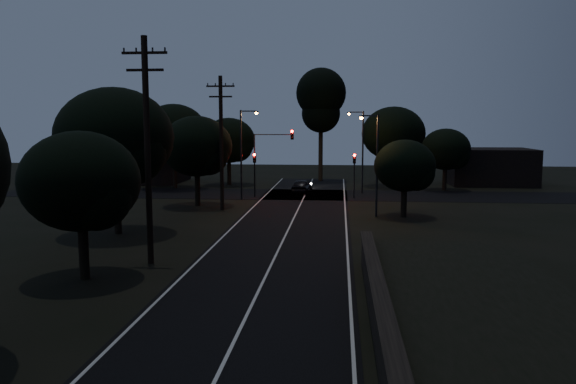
{
  "coord_description": "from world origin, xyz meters",
  "views": [
    {
      "loc": [
        3.28,
        -11.41,
        6.94
      ],
      "look_at": [
        0.0,
        24.0,
        2.5
      ],
      "focal_mm": 35.0,
      "sensor_mm": 36.0,
      "label": 1
    }
  ],
  "objects_px": {
    "signal_right": "(354,167)",
    "signal_mast": "(273,150)",
    "utility_pole_mid": "(147,147)",
    "streetlight_b": "(361,146)",
    "tall_pine": "(321,100)",
    "streetlight_a": "(243,148)",
    "signal_left": "(255,167)",
    "streetlight_c": "(375,158)",
    "car": "(302,186)",
    "utility_pole_far": "(221,141)"
  },
  "relations": [
    {
      "from": "signal_right",
      "to": "car",
      "type": "xyz_separation_m",
      "value": [
        -5.02,
        3.26,
        -2.15
      ]
    },
    {
      "from": "utility_pole_far",
      "to": "signal_mast",
      "type": "relative_size",
      "value": 1.68
    },
    {
      "from": "utility_pole_mid",
      "to": "streetlight_c",
      "type": "bearing_deg",
      "value": 51.74
    },
    {
      "from": "utility_pole_far",
      "to": "streetlight_b",
      "type": "height_order",
      "value": "utility_pole_far"
    },
    {
      "from": "tall_pine",
      "to": "signal_mast",
      "type": "bearing_deg",
      "value": -104.62
    },
    {
      "from": "streetlight_a",
      "to": "car",
      "type": "bearing_deg",
      "value": 47.03
    },
    {
      "from": "tall_pine",
      "to": "streetlight_a",
      "type": "relative_size",
      "value": 1.65
    },
    {
      "from": "tall_pine",
      "to": "signal_mast",
      "type": "height_order",
      "value": "tall_pine"
    },
    {
      "from": "utility_pole_far",
      "to": "signal_left",
      "type": "bearing_deg",
      "value": 80.06
    },
    {
      "from": "signal_left",
      "to": "signal_mast",
      "type": "bearing_deg",
      "value": 0.13
    },
    {
      "from": "streetlight_c",
      "to": "streetlight_b",
      "type": "bearing_deg",
      "value": 92.14
    },
    {
      "from": "streetlight_c",
      "to": "utility_pole_far",
      "type": "bearing_deg",
      "value": 170.4
    },
    {
      "from": "utility_pole_far",
      "to": "car",
      "type": "height_order",
      "value": "utility_pole_far"
    },
    {
      "from": "utility_pole_mid",
      "to": "tall_pine",
      "type": "relative_size",
      "value": 0.83
    },
    {
      "from": "tall_pine",
      "to": "streetlight_b",
      "type": "height_order",
      "value": "tall_pine"
    },
    {
      "from": "signal_left",
      "to": "streetlight_a",
      "type": "height_order",
      "value": "streetlight_a"
    },
    {
      "from": "streetlight_b",
      "to": "signal_mast",
      "type": "bearing_deg",
      "value": -154.01
    },
    {
      "from": "tall_pine",
      "to": "streetlight_c",
      "type": "height_order",
      "value": "tall_pine"
    },
    {
      "from": "utility_pole_mid",
      "to": "streetlight_b",
      "type": "relative_size",
      "value": 1.38
    },
    {
      "from": "tall_pine",
      "to": "streetlight_b",
      "type": "bearing_deg",
      "value": -68.62
    },
    {
      "from": "signal_right",
      "to": "utility_pole_mid",
      "type": "bearing_deg",
      "value": -112.99
    },
    {
      "from": "signal_mast",
      "to": "utility_pole_mid",
      "type": "bearing_deg",
      "value": -97.04
    },
    {
      "from": "utility_pole_mid",
      "to": "streetlight_b",
      "type": "height_order",
      "value": "utility_pole_mid"
    },
    {
      "from": "utility_pole_mid",
      "to": "signal_right",
      "type": "bearing_deg",
      "value": 67.01
    },
    {
      "from": "signal_left",
      "to": "streetlight_b",
      "type": "distance_m",
      "value": 10.84
    },
    {
      "from": "streetlight_a",
      "to": "car",
      "type": "distance_m",
      "value": 8.19
    },
    {
      "from": "utility_pole_far",
      "to": "streetlight_c",
      "type": "xyz_separation_m",
      "value": [
        11.83,
        -2.0,
        -1.13
      ]
    },
    {
      "from": "tall_pine",
      "to": "car",
      "type": "distance_m",
      "value": 14.78
    },
    {
      "from": "tall_pine",
      "to": "car",
      "type": "bearing_deg",
      "value": -96.89
    },
    {
      "from": "signal_right",
      "to": "car",
      "type": "relative_size",
      "value": 1.02
    },
    {
      "from": "utility_pole_mid",
      "to": "streetlight_b",
      "type": "xyz_separation_m",
      "value": [
        11.31,
        29.0,
        -1.1
      ]
    },
    {
      "from": "signal_left",
      "to": "signal_right",
      "type": "bearing_deg",
      "value": 0.0
    },
    {
      "from": "tall_pine",
      "to": "signal_left",
      "type": "distance_m",
      "value": 17.37
    },
    {
      "from": "signal_left",
      "to": "signal_right",
      "type": "xyz_separation_m",
      "value": [
        9.2,
        0.0,
        0.0
      ]
    },
    {
      "from": "signal_mast",
      "to": "car",
      "type": "distance_m",
      "value": 5.49
    },
    {
      "from": "signal_right",
      "to": "signal_mast",
      "type": "relative_size",
      "value": 0.66
    },
    {
      "from": "utility_pole_mid",
      "to": "signal_right",
      "type": "height_order",
      "value": "utility_pole_mid"
    },
    {
      "from": "utility_pole_mid",
      "to": "tall_pine",
      "type": "xyz_separation_m",
      "value": [
        7.0,
        40.0,
        3.79
      ]
    },
    {
      "from": "tall_pine",
      "to": "utility_pole_mid",
      "type": "bearing_deg",
      "value": -99.93
    },
    {
      "from": "utility_pole_far",
      "to": "signal_mast",
      "type": "distance_m",
      "value": 8.64
    },
    {
      "from": "utility_pole_far",
      "to": "utility_pole_mid",
      "type": "bearing_deg",
      "value": -90.0
    },
    {
      "from": "signal_left",
      "to": "streetlight_a",
      "type": "xyz_separation_m",
      "value": [
        -0.71,
        -1.99,
        1.8
      ]
    },
    {
      "from": "utility_pole_mid",
      "to": "utility_pole_far",
      "type": "relative_size",
      "value": 1.05
    },
    {
      "from": "streetlight_c",
      "to": "car",
      "type": "xyz_separation_m",
      "value": [
        -6.25,
        13.25,
        -3.66
      ]
    },
    {
      "from": "signal_right",
      "to": "signal_mast",
      "type": "height_order",
      "value": "signal_mast"
    },
    {
      "from": "utility_pole_far",
      "to": "streetlight_a",
      "type": "distance_m",
      "value": 6.1
    },
    {
      "from": "utility_pole_mid",
      "to": "signal_right",
      "type": "distance_m",
      "value": 27.3
    },
    {
      "from": "streetlight_b",
      "to": "tall_pine",
      "type": "bearing_deg",
      "value": 111.38
    },
    {
      "from": "streetlight_c",
      "to": "tall_pine",
      "type": "bearing_deg",
      "value": 100.93
    },
    {
      "from": "utility_pole_mid",
      "to": "streetlight_a",
      "type": "bearing_deg",
      "value": 88.27
    }
  ]
}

